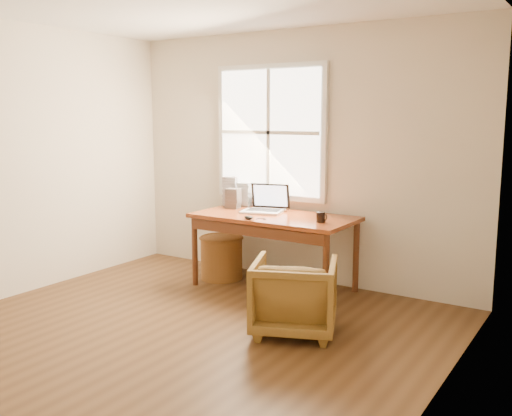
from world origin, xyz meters
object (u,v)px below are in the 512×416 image
(armchair, at_px, (294,296))
(cd_stack_a, at_px, (245,194))
(wicker_stool, at_px, (222,258))
(coffee_mug, at_px, (321,217))
(desk, at_px, (274,217))
(laptop, at_px, (262,197))

(armchair, relative_size, cd_stack_a, 2.52)
(wicker_stool, distance_m, coffee_mug, 1.34)
(desk, height_order, cd_stack_a, cd_stack_a)
(laptop, distance_m, coffee_mug, 0.76)
(desk, xyz_separation_m, wicker_stool, (-0.65, 0.00, -0.51))
(coffee_mug, bearing_deg, armchair, -100.28)
(desk, relative_size, laptop, 3.57)
(desk, bearing_deg, wicker_stool, 180.00)
(armchair, relative_size, coffee_mug, 6.99)
(armchair, distance_m, laptop, 1.48)
(armchair, xyz_separation_m, wicker_stool, (-1.40, 0.93, -0.08))
(armchair, bearing_deg, wicker_stool, -55.85)
(armchair, height_order, wicker_stool, armchair)
(desk, xyz_separation_m, coffee_mug, (0.56, -0.09, 0.07))
(wicker_stool, bearing_deg, laptop, 6.72)
(wicker_stool, bearing_deg, coffee_mug, -4.25)
(cd_stack_a, bearing_deg, laptop, -33.45)
(wicker_stool, height_order, cd_stack_a, cd_stack_a)
(coffee_mug, bearing_deg, desk, 147.81)
(desk, height_order, laptop, laptop)
(desk, height_order, coffee_mug, coffee_mug)
(armchair, height_order, coffee_mug, coffee_mug)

